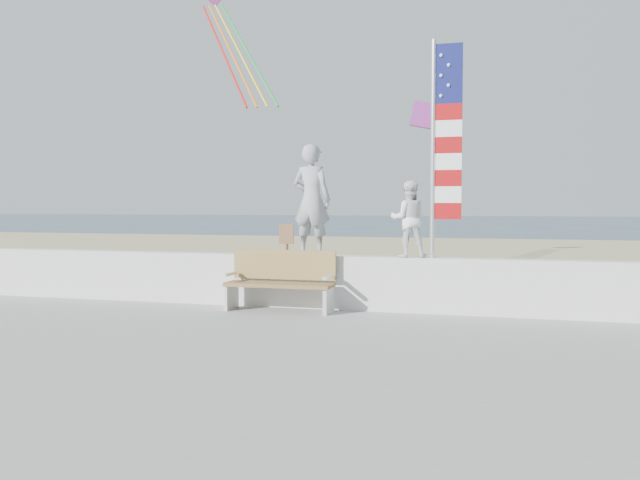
# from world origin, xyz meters

# --- Properties ---
(ground) EXTENTS (220.00, 220.00, 0.00)m
(ground) POSITION_xyz_m (0.00, 0.00, 0.00)
(ground) COLOR #293C52
(ground) RESTS_ON ground
(sand) EXTENTS (90.00, 40.00, 0.08)m
(sand) POSITION_xyz_m (0.00, 9.00, 0.04)
(sand) COLOR tan
(sand) RESTS_ON ground
(boardwalk) EXTENTS (50.00, 12.40, 0.10)m
(boardwalk) POSITION_xyz_m (0.00, -4.00, 0.13)
(boardwalk) COLOR #969691
(boardwalk) RESTS_ON sand
(seawall) EXTENTS (30.00, 0.35, 0.90)m
(seawall) POSITION_xyz_m (0.00, 2.00, 0.63)
(seawall) COLOR silver
(seawall) RESTS_ON boardwalk
(adult) EXTENTS (0.76, 0.57, 1.88)m
(adult) POSITION_xyz_m (-0.01, 2.00, 2.02)
(adult) COLOR #97969C
(adult) RESTS_ON seawall
(child) EXTENTS (0.69, 0.59, 1.25)m
(child) POSITION_xyz_m (1.66, 2.00, 1.70)
(child) COLOR white
(child) RESTS_ON seawall
(bench) EXTENTS (1.80, 0.57, 1.00)m
(bench) POSITION_xyz_m (-0.41, 1.55, 0.69)
(bench) COLOR olive
(bench) RESTS_ON boardwalk
(flag) EXTENTS (0.50, 0.08, 3.50)m
(flag) POSITION_xyz_m (2.16, 2.00, 2.99)
(flag) COLOR silver
(flag) RESTS_ON seawall
(parafoil_kite) EXTENTS (1.08, 0.33, 0.73)m
(parafoil_kite) POSITION_xyz_m (1.62, 6.09, 3.86)
(parafoil_kite) COLOR red
(parafoil_kite) RESTS_ON ground
(big_kite) EXTENTS (3.61, 3.23, 4.52)m
(big_kite) POSITION_xyz_m (-4.12, 7.99, 6.58)
(big_kite) COLOR red
(big_kite) RESTS_ON ground
(sign) EXTENTS (0.32, 0.07, 1.46)m
(sign) POSITION_xyz_m (-1.23, 4.28, 0.94)
(sign) COLOR brown
(sign) RESTS_ON sand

